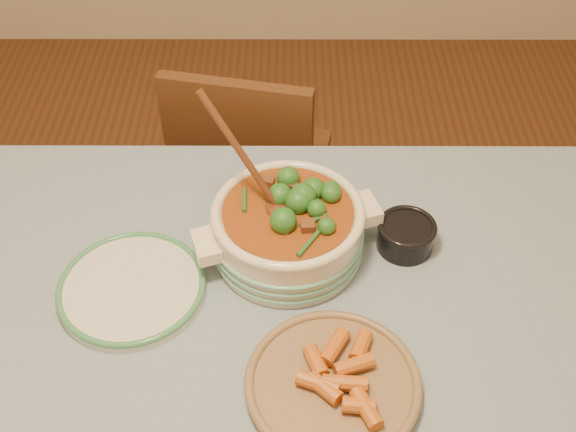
# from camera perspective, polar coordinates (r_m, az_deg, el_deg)

# --- Properties ---
(dining_table) EXTENTS (1.68, 1.08, 0.76)m
(dining_table) POSITION_cam_1_polar(r_m,az_deg,el_deg) (1.39, -5.40, -11.81)
(dining_table) COLOR brown
(dining_table) RESTS_ON floor
(stew_casserole) EXTENTS (0.37, 0.36, 0.35)m
(stew_casserole) POSITION_cam_1_polar(r_m,az_deg,el_deg) (1.38, -0.03, -0.82)
(stew_casserole) COLOR beige
(stew_casserole) RESTS_ON dining_table
(white_plate) EXTENTS (0.37, 0.37, 0.02)m
(white_plate) POSITION_cam_1_polar(r_m,az_deg,el_deg) (1.39, -12.25, -5.58)
(white_plate) COLOR silver
(white_plate) RESTS_ON dining_table
(condiment_bowl) EXTENTS (0.14, 0.14, 0.06)m
(condiment_bowl) POSITION_cam_1_polar(r_m,az_deg,el_deg) (1.44, 9.32, -1.42)
(condiment_bowl) COLOR black
(condiment_bowl) RESTS_ON dining_table
(fried_plate) EXTENTS (0.39, 0.39, 0.05)m
(fried_plate) POSITION_cam_1_polar(r_m,az_deg,el_deg) (1.23, 3.57, -13.02)
(fried_plate) COLOR olive
(fried_plate) RESTS_ON dining_table
(chair_far) EXTENTS (0.46, 0.46, 0.83)m
(chair_far) POSITION_cam_1_polar(r_m,az_deg,el_deg) (2.05, -3.05, 3.72)
(chair_far) COLOR #5B2E1B
(chair_far) RESTS_ON floor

